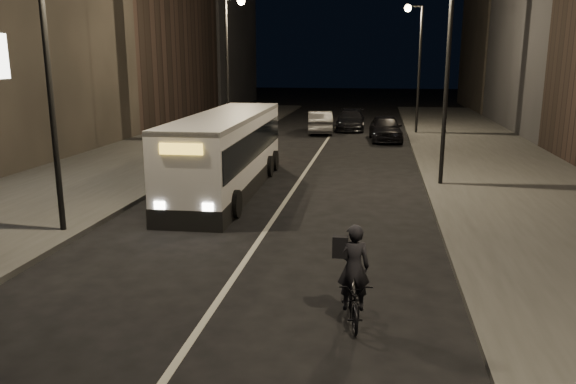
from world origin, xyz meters
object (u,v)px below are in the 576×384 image
at_px(streetlight_right_far, 416,52).
at_px(streetlight_left_far, 231,51).
at_px(car_near, 385,128).
at_px(car_far, 351,120).
at_px(streetlight_right_mid, 442,46).
at_px(city_bus, 227,149).
at_px(cyclist_on_bicycle, 353,290).
at_px(streetlight_left_near, 55,40).
at_px(car_mid, 320,122).

bearing_deg(streetlight_right_far, streetlight_left_far, -150.64).
height_order(car_near, car_far, car_near).
relative_size(streetlight_right_far, car_far, 1.68).
distance_m(streetlight_right_far, streetlight_left_far, 12.24).
xyz_separation_m(streetlight_right_mid, streetlight_left_far, (-10.66, 10.00, 0.00)).
distance_m(city_bus, car_far, 20.12).
bearing_deg(cyclist_on_bicycle, car_far, 84.63).
height_order(streetlight_right_mid, streetlight_right_far, same).
bearing_deg(streetlight_left_far, car_far, 50.90).
height_order(streetlight_right_mid, streetlight_left_near, same).
height_order(streetlight_left_near, city_bus, streetlight_left_near).
xyz_separation_m(city_bus, cyclist_on_bicycle, (5.25, -10.40, -0.92)).
height_order(streetlight_left_far, city_bus, streetlight_left_far).
bearing_deg(cyclist_on_bicycle, city_bus, 108.32).
distance_m(cyclist_on_bicycle, car_mid, 28.22).
height_order(car_near, car_mid, car_near).
distance_m(streetlight_right_far, car_mid, 7.67).
distance_m(streetlight_left_near, car_far, 27.20).
bearing_deg(car_mid, car_far, -139.12).
bearing_deg(car_mid, streetlight_left_near, 72.15).
relative_size(streetlight_left_far, car_near, 1.78).
relative_size(streetlight_right_mid, streetlight_right_far, 1.00).
bearing_deg(car_near, streetlight_left_near, -117.66).
height_order(city_bus, cyclist_on_bicycle, city_bus).
bearing_deg(streetlight_right_far, car_near, -118.34).
xyz_separation_m(streetlight_right_mid, streetlight_right_far, (0.00, 16.00, 0.00)).
bearing_deg(car_far, car_mid, -133.05).
bearing_deg(streetlight_right_far, city_bus, -113.66).
height_order(streetlight_left_far, cyclist_on_bicycle, streetlight_left_far).
distance_m(streetlight_left_far, city_bus, 12.70).
distance_m(streetlight_right_mid, car_near, 13.63).
xyz_separation_m(city_bus, car_near, (6.01, 14.49, -0.80)).
relative_size(streetlight_left_near, cyclist_on_bicycle, 4.10).
bearing_deg(streetlight_right_mid, city_bus, -167.15).
relative_size(streetlight_left_far, car_mid, 1.77).
distance_m(car_near, car_mid, 5.35).
xyz_separation_m(streetlight_right_mid, car_mid, (-6.13, 15.81, -4.61)).
height_order(streetlight_left_near, streetlight_left_far, same).
distance_m(streetlight_right_far, car_near, 5.91).
relative_size(streetlight_right_far, car_mid, 1.77).
height_order(streetlight_right_mid, city_bus, streetlight_right_mid).
xyz_separation_m(cyclist_on_bicycle, car_mid, (-3.59, 27.99, 0.09)).
bearing_deg(cyclist_on_bicycle, streetlight_left_far, 101.67).
bearing_deg(streetlight_left_far, city_bus, -76.28).
xyz_separation_m(car_mid, car_far, (1.97, 2.18, -0.05)).
relative_size(city_bus, car_near, 2.37).
distance_m(streetlight_right_mid, car_mid, 17.58).
bearing_deg(cyclist_on_bicycle, car_near, 79.78).
xyz_separation_m(streetlight_left_far, city_bus, (2.88, -11.78, -3.78)).
xyz_separation_m(streetlight_left_near, car_far, (6.50, 26.00, -4.66)).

